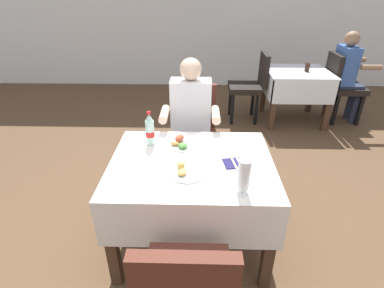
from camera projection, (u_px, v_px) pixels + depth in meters
The scene contains 15 objects.
ground_plane at pixel (178, 256), 2.23m from camera, with size 11.00×11.00×0.00m, color brown.
back_wall at pixel (192, 1), 5.29m from camera, with size 11.00×0.12×3.03m, color white.
main_dining_table at pixel (192, 181), 2.11m from camera, with size 1.12×0.91×0.74m.
chair_far_diner_seat at pixel (194, 131), 2.86m from camera, with size 0.44×0.50×0.97m.
seated_diner_far at pixel (191, 121), 2.69m from camera, with size 0.50×0.46×1.26m.
plate_near_camera at pixel (186, 172), 1.90m from camera, with size 0.23×0.23×0.06m.
plate_far_diner at pixel (181, 143), 2.22m from camera, with size 0.22×0.22×0.07m.
beer_glass_left at pixel (244, 177), 1.67m from camera, with size 0.07×0.07×0.22m.
cola_bottle_primary at pixel (150, 130), 2.20m from camera, with size 0.07×0.07×0.26m.
napkin_cutlery_set at pixel (236, 163), 2.01m from camera, with size 0.19×0.20×0.01m.
background_dining_table at pixel (296, 84), 4.19m from camera, with size 0.85×0.80×0.74m.
background_chair_left at pixel (251, 83), 4.20m from camera, with size 0.50×0.44×0.97m.
background_chair_right at pixel (342, 84), 4.17m from camera, with size 0.50×0.44×0.97m.
background_patron at pixel (348, 73), 4.09m from camera, with size 0.46×0.50×1.26m.
background_table_tumbler at pixel (307, 67), 4.05m from camera, with size 0.06×0.06×0.11m, color black.
Camera 1 is at (0.15, -1.55, 1.82)m, focal length 27.75 mm.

